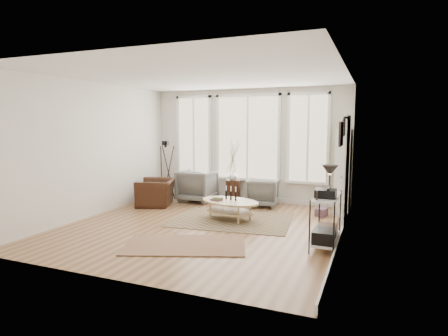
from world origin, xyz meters
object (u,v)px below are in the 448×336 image
at_px(bookcase, 343,171).
at_px(armchair_right, 262,192).
at_px(accent_chair, 157,192).
at_px(low_shelf, 326,215).
at_px(coffee_table, 230,205).
at_px(armchair_left, 197,186).
at_px(side_table, 233,172).

xyz_separation_m(bookcase, armchair_right, (-1.87, -0.02, -0.61)).
bearing_deg(accent_chair, armchair_right, 90.27).
xyz_separation_m(low_shelf, coffee_table, (-2.07, 0.94, -0.19)).
xyz_separation_m(armchair_left, armchair_right, (1.74, 0.07, -0.07)).
xyz_separation_m(low_shelf, armchair_right, (-1.82, 2.50, -0.17)).
bearing_deg(armchair_left, coffee_table, 134.01).
distance_m(low_shelf, armchair_right, 3.09).
distance_m(bookcase, armchair_left, 3.65).
height_order(armchair_left, side_table, side_table).
height_order(bookcase, coffee_table, bookcase).
bearing_deg(side_table, armchair_left, -160.16).
relative_size(bookcase, side_table, 1.30).
xyz_separation_m(bookcase, accent_chair, (-4.33, -0.90, -0.63)).
bearing_deg(armchair_right, coffee_table, 71.40).
distance_m(bookcase, armchair_right, 1.97).
bearing_deg(armchair_right, low_shelf, 116.83).
distance_m(side_table, accent_chair, 2.01).
relative_size(low_shelf, accent_chair, 1.32).
xyz_separation_m(low_shelf, armchair_left, (-3.55, 2.43, -0.10)).
bearing_deg(low_shelf, armchair_right, 126.03).
distance_m(coffee_table, armchair_right, 1.57).
relative_size(low_shelf, armchair_right, 1.73).
xyz_separation_m(coffee_table, accent_chair, (-2.20, 0.67, -0.00)).
bearing_deg(armchair_left, bookcase, -179.40).
height_order(armchair_right, side_table, side_table).
distance_m(bookcase, accent_chair, 4.47).
height_order(armchair_left, accent_chair, armchair_left).
height_order(coffee_table, armchair_right, armchair_right).
height_order(coffee_table, side_table, side_table).
bearing_deg(armchair_left, side_table, -160.98).
height_order(low_shelf, armchair_left, low_shelf).
relative_size(bookcase, armchair_right, 2.73).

